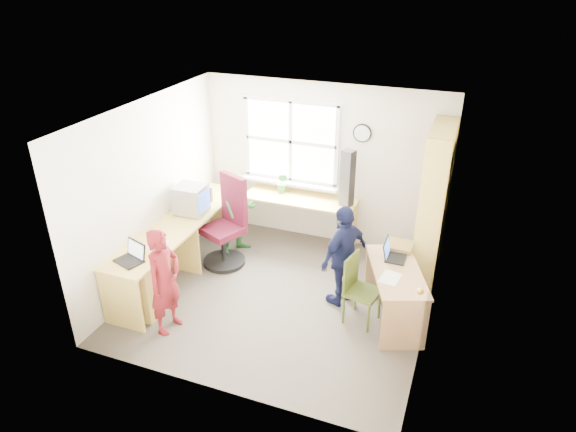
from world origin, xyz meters
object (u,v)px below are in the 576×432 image
(crt_monitor, at_px, (191,199))
(person_navy, at_px, (344,256))
(bookshelf, at_px, (433,209))
(l_desk, at_px, (178,259))
(person_green, at_px, (240,214))
(right_desk, at_px, (395,284))
(potted_plant, at_px, (283,183))
(wooden_chair, at_px, (358,286))
(laptop_right, at_px, (392,253))
(person_red, at_px, (165,281))
(swivel_chair, at_px, (227,227))
(cd_tower, at_px, (347,178))
(laptop_left, at_px, (132,256))

(crt_monitor, bearing_deg, person_navy, -7.26)
(bookshelf, bearing_deg, person_navy, -132.63)
(l_desk, xyz_separation_m, person_green, (0.33, 1.16, 0.16))
(right_desk, bearing_deg, potted_plant, 122.80)
(right_desk, relative_size, wooden_chair, 1.51)
(l_desk, relative_size, laptop_right, 9.18)
(person_green, bearing_deg, person_red, -159.44)
(l_desk, height_order, potted_plant, potted_plant)
(bookshelf, bearing_deg, laptop_right, -112.60)
(bookshelf, distance_m, crt_monitor, 3.23)
(swivel_chair, bearing_deg, potted_plant, 87.64)
(l_desk, xyz_separation_m, cd_tower, (1.75, 1.70, 0.71))
(bookshelf, height_order, crt_monitor, bookshelf)
(wooden_chair, bearing_deg, cd_tower, 122.60)
(swivel_chair, relative_size, potted_plant, 4.03)
(crt_monitor, distance_m, person_navy, 2.27)
(crt_monitor, distance_m, laptop_right, 2.80)
(potted_plant, bearing_deg, person_green, -123.58)
(laptop_left, bearing_deg, person_red, 5.30)
(cd_tower, bearing_deg, wooden_chair, -49.47)
(cd_tower, bearing_deg, crt_monitor, -132.84)
(l_desk, distance_m, potted_plant, 1.99)
(swivel_chair, bearing_deg, l_desk, -85.20)
(l_desk, height_order, laptop_right, laptop_right)
(wooden_chair, bearing_deg, laptop_right, 68.04)
(right_desk, xyz_separation_m, person_green, (-2.39, 0.79, 0.12))
(bookshelf, height_order, swivel_chair, bookshelf)
(laptop_right, bearing_deg, wooden_chair, 145.42)
(l_desk, bearing_deg, person_red, -67.72)
(potted_plant, relative_size, person_green, 0.26)
(right_desk, height_order, laptop_right, laptop_right)
(right_desk, xyz_separation_m, person_red, (-2.41, -1.11, 0.15))
(crt_monitor, bearing_deg, laptop_right, -3.16)
(right_desk, bearing_deg, cd_tower, 104.40)
(bookshelf, relative_size, person_navy, 1.58)
(laptop_right, relative_size, person_red, 0.25)
(swivel_chair, bearing_deg, person_red, -65.76)
(right_desk, bearing_deg, laptop_left, 177.25)
(cd_tower, height_order, person_green, cd_tower)
(swivel_chair, xyz_separation_m, person_red, (0.02, -1.58, 0.10))
(cd_tower, height_order, person_red, cd_tower)
(wooden_chair, relative_size, person_navy, 0.65)
(right_desk, height_order, person_green, person_green)
(crt_monitor, xyz_separation_m, person_green, (0.51, 0.44, -0.34))
(cd_tower, relative_size, person_green, 0.67)
(person_green, bearing_deg, laptop_left, -175.19)
(cd_tower, relative_size, person_navy, 0.62)
(right_desk, distance_m, person_navy, 0.69)
(potted_plant, distance_m, person_green, 0.81)
(potted_plant, distance_m, person_navy, 1.86)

